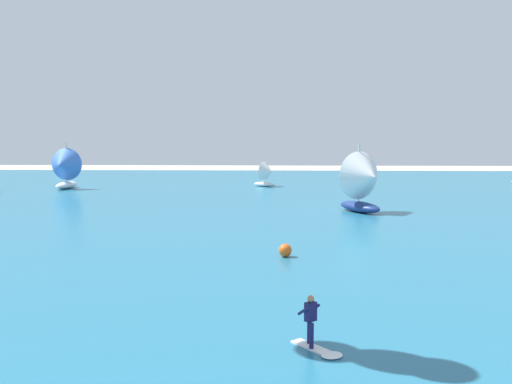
{
  "coord_description": "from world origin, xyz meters",
  "views": [
    {
      "loc": [
        1.42,
        -5.11,
        6.87
      ],
      "look_at": [
        0.76,
        14.66,
        4.79
      ],
      "focal_mm": 41.04,
      "sensor_mm": 36.0,
      "label": 1
    }
  ],
  "objects_px": {
    "sailboat_near_shore": "(365,182)",
    "sailboat_far_left": "(63,168)",
    "marker_buoy": "(285,250)",
    "sailboat_outermost": "(267,174)",
    "kitesurfer": "(315,330)"
  },
  "relations": [
    {
      "from": "sailboat_near_shore",
      "to": "sailboat_far_left",
      "type": "relative_size",
      "value": 1.07
    },
    {
      "from": "marker_buoy",
      "to": "sailboat_near_shore",
      "type": "bearing_deg",
      "value": 68.08
    },
    {
      "from": "kitesurfer",
      "to": "sailboat_outermost",
      "type": "distance_m",
      "value": 52.92
    },
    {
      "from": "sailboat_outermost",
      "to": "marker_buoy",
      "type": "height_order",
      "value": "sailboat_outermost"
    },
    {
      "from": "sailboat_near_shore",
      "to": "sailboat_far_left",
      "type": "height_order",
      "value": "sailboat_near_shore"
    },
    {
      "from": "sailboat_far_left",
      "to": "marker_buoy",
      "type": "relative_size",
      "value": 7.48
    },
    {
      "from": "kitesurfer",
      "to": "sailboat_near_shore",
      "type": "xyz_separation_m",
      "value": [
        6.14,
        30.33,
        2.0
      ]
    },
    {
      "from": "kitesurfer",
      "to": "sailboat_far_left",
      "type": "relative_size",
      "value": 0.35
    },
    {
      "from": "sailboat_far_left",
      "to": "sailboat_outermost",
      "type": "bearing_deg",
      "value": 9.27
    },
    {
      "from": "sailboat_outermost",
      "to": "marker_buoy",
      "type": "relative_size",
      "value": 4.81
    },
    {
      "from": "sailboat_near_shore",
      "to": "marker_buoy",
      "type": "relative_size",
      "value": 7.99
    },
    {
      "from": "kitesurfer",
      "to": "sailboat_outermost",
      "type": "xyz_separation_m",
      "value": [
        -2.23,
        52.86,
        0.97
      ]
    },
    {
      "from": "kitesurfer",
      "to": "sailboat_outermost",
      "type": "bearing_deg",
      "value": 92.41
    },
    {
      "from": "kitesurfer",
      "to": "marker_buoy",
      "type": "bearing_deg",
      "value": 92.98
    },
    {
      "from": "kitesurfer",
      "to": "sailboat_far_left",
      "type": "xyz_separation_m",
      "value": [
        -25.75,
        49.02,
        1.83
      ]
    }
  ]
}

